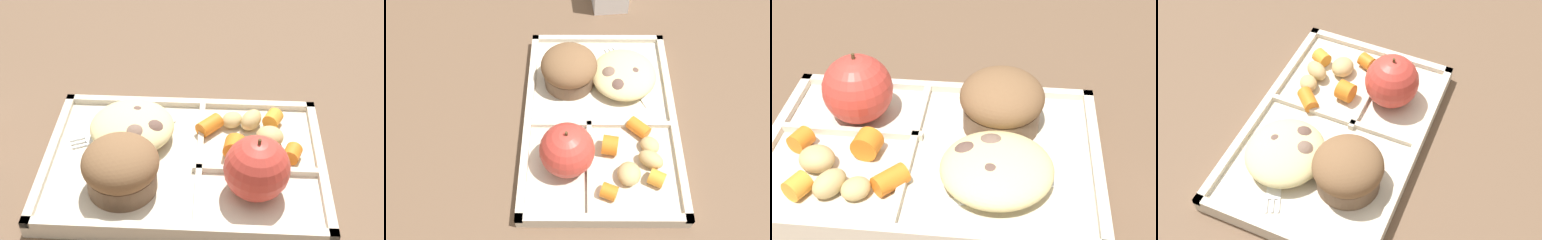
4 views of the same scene
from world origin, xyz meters
TOP-DOWN VIEW (x-y plane):
  - ground at (0.00, 0.00)m, footprint 6.00×6.00m
  - lunch_tray at (-0.00, 0.00)m, footprint 0.34×0.23m
  - green_apple at (-0.08, 0.05)m, footprint 0.07×0.07m
  - bran_muffin at (0.07, 0.05)m, footprint 0.09×0.09m
  - carrot_slice_back at (-0.06, -0.01)m, footprint 0.03×0.03m
  - carrot_slice_small at (-0.13, -0.01)m, footprint 0.03×0.03m
  - carrot_slice_diagonal at (-0.03, -0.05)m, footprint 0.04×0.04m
  - carrot_slice_near_corner at (-0.11, -0.07)m, footprint 0.03×0.03m
  - potato_chunk_small at (-0.06, -0.07)m, footprint 0.04×0.04m
  - potato_chunk_wedge at (-0.08, -0.07)m, footprint 0.04×0.04m
  - potato_chunk_corner at (-0.10, -0.04)m, footprint 0.04×0.03m
  - egg_noodle_pile at (0.07, -0.04)m, footprint 0.11×0.10m
  - meatball_back at (0.06, -0.02)m, footprint 0.04×0.04m
  - meatball_center at (0.04, -0.03)m, footprint 0.03×0.03m
  - meatball_front at (0.06, -0.05)m, footprint 0.04×0.04m
  - meatball_side at (0.07, -0.05)m, footprint 0.03×0.03m
  - plastic_fork at (0.09, -0.04)m, footprint 0.13×0.07m

SIDE VIEW (x-z plane):
  - ground at x=0.00m, z-range 0.00..0.00m
  - lunch_tray at x=0.00m, z-range 0.00..0.02m
  - plastic_fork at x=0.09m, z-range 0.02..0.02m
  - potato_chunk_small at x=-0.06m, z-range 0.02..0.03m
  - carrot_slice_diagonal at x=-0.03m, z-range 0.02..0.04m
  - carrot_slice_small at x=-0.13m, z-range 0.02..0.04m
  - carrot_slice_near_corner at x=-0.11m, z-range 0.02..0.04m
  - potato_chunk_corner at x=-0.10m, z-range 0.02..0.04m
  - potato_chunk_wedge at x=-0.08m, z-range 0.02..0.04m
  - carrot_slice_back at x=-0.06m, z-range 0.02..0.04m
  - meatball_side at x=0.07m, z-range 0.02..0.05m
  - meatball_center at x=0.04m, z-range 0.02..0.05m
  - meatball_front at x=0.06m, z-range 0.02..0.05m
  - egg_noodle_pile at x=0.07m, z-range 0.02..0.05m
  - meatball_back at x=0.06m, z-range 0.02..0.05m
  - bran_muffin at x=0.07m, z-range 0.01..0.08m
  - green_apple at x=-0.08m, z-range 0.01..0.09m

